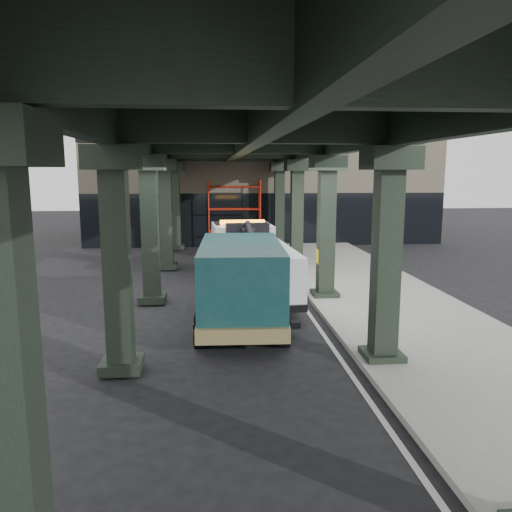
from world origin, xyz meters
TOP-DOWN VIEW (x-y plane):
  - ground at (0.00, 0.00)m, footprint 90.00×90.00m
  - sidewalk at (4.50, 2.00)m, footprint 5.00×40.00m
  - lane_stripe at (1.70, 2.00)m, footprint 0.12×38.00m
  - viaduct at (-0.40, 2.00)m, footprint 7.40×32.00m
  - building at (2.00, 20.00)m, footprint 22.00×10.00m
  - scaffolding at (0.00, 14.64)m, footprint 3.08×0.88m
  - tow_truck at (-0.02, 3.01)m, footprint 2.82×8.38m
  - towed_van at (-0.52, -0.66)m, footprint 2.69×6.21m

SIDE VIEW (x-z plane):
  - ground at x=0.00m, z-range 0.00..0.00m
  - lane_stripe at x=1.70m, z-range 0.00..0.01m
  - sidewalk at x=4.50m, z-range 0.00..0.15m
  - tow_truck at x=-0.02m, z-range -0.03..2.67m
  - towed_van at x=-0.52m, z-range 0.09..2.57m
  - scaffolding at x=0.00m, z-range 0.11..4.11m
  - building at x=2.00m, z-range 0.00..8.00m
  - viaduct at x=-0.40m, z-range 2.26..8.66m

